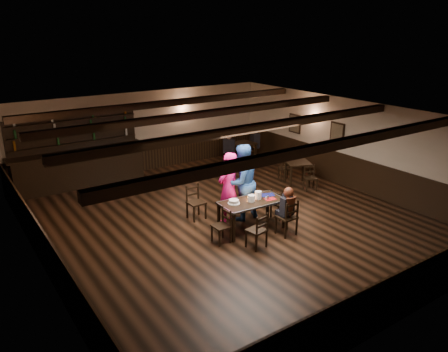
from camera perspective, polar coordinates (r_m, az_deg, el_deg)
ground at (r=11.31m, az=0.50°, el=-5.72°), size 10.00×10.00×0.00m
room_shell at (r=10.74m, az=0.45°, el=2.86°), size 9.02×10.02×2.71m
dining_table at (r=10.55m, az=3.67°, el=-3.66°), size 1.62×0.88×0.75m
chair_near_left at (r=9.76m, az=4.59°, el=-6.83°), size 0.45×0.43×0.84m
chair_near_right at (r=10.40m, az=8.49°, el=-5.10°), size 0.42×0.40×0.89m
chair_end_left at (r=10.03m, az=-0.04°, el=-6.12°), size 0.36×0.38×0.81m
chair_end_right at (r=11.29m, az=7.07°, el=-3.36°), size 0.40×0.42×0.79m
chair_far_pushed at (r=11.26m, az=-3.87°, el=-3.02°), size 0.43×0.41×0.88m
woman_pink at (r=10.86m, az=0.57°, el=-1.57°), size 0.75×0.59×1.83m
man_blue at (r=11.05m, az=2.30°, el=-0.82°), size 0.99×0.78×1.97m
seated_person at (r=10.33m, az=8.34°, el=-3.54°), size 0.32×0.47×0.77m
cake at (r=10.34m, az=1.29°, el=-3.38°), size 0.29×0.29×0.09m
plate_stack_a at (r=10.46m, az=3.60°, el=-2.91°), size 0.17×0.17×0.16m
plate_stack_b at (r=10.62m, az=4.48°, el=-2.49°), size 0.16×0.16×0.19m
tea_light at (r=10.62m, az=3.19°, el=-2.89°), size 0.05×0.05×0.06m
salt_shaker at (r=10.60m, az=5.50°, el=-2.91°), size 0.03×0.03×0.08m
pepper_shaker at (r=10.62m, az=5.77°, el=-2.81°), size 0.04×0.04×0.10m
drink_glass at (r=10.80m, az=4.57°, el=-2.36°), size 0.07×0.07×0.11m
menu_red at (r=10.67m, az=6.04°, el=-2.99°), size 0.31×0.24×0.00m
menu_blue at (r=10.92m, az=5.68°, el=-2.45°), size 0.41×0.35×0.00m
bar_counter at (r=14.20m, az=-18.42°, el=1.62°), size 4.12×0.70×2.20m
back_table_a at (r=13.73m, az=9.59°, el=1.40°), size 0.95×0.95×0.75m
back_table_b at (r=15.77m, az=2.62°, el=3.97°), size 0.82×0.82×0.75m
bg_patron_left at (r=15.33m, az=0.64°, el=4.31°), size 0.30×0.40×0.75m
bg_patron_right at (r=16.13m, az=4.09°, el=5.08°), size 0.32×0.43×0.79m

